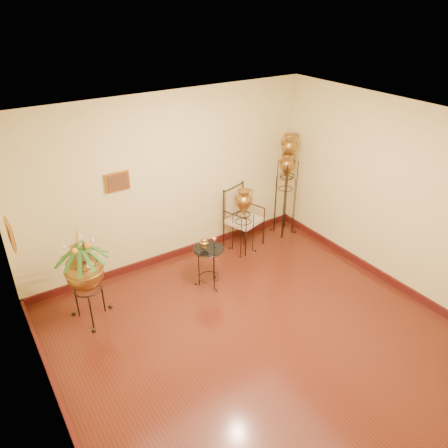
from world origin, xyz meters
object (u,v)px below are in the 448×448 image
armchair (244,218)px  side_table (209,266)px  amphora_mid (285,194)px  planter_urn (84,269)px  amphora_tall (287,184)px

armchair → side_table: (-1.14, -0.68, -0.20)m
amphora_mid → planter_urn: (-3.83, -0.46, 0.03)m
armchair → planter_urn: bearing=172.1°
planter_urn → side_table: size_ratio=1.77×
amphora_mid → planter_urn: 3.85m
side_table → armchair: bearing=30.9°
amphora_tall → amphora_mid: 0.18m
planter_urn → side_table: bearing=-6.8°
amphora_mid → planter_urn: amphora_mid is taller
amphora_mid → armchair: amphora_mid is taller
amphora_mid → side_table: size_ratio=1.88×
armchair → amphora_mid: bearing=-17.5°
planter_urn → amphora_tall: bearing=7.0°
amphora_mid → planter_urn: size_ratio=1.06×
side_table → amphora_tall: bearing=18.3°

